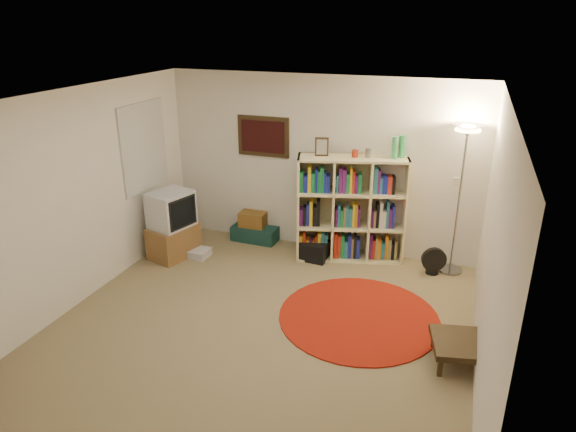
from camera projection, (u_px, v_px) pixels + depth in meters
name	position (u px, v px, depth m)	size (l,w,h in m)	color
room	(257.00, 218.00, 5.34)	(4.54, 4.54, 2.54)	#88754F
bookshelf	(349.00, 210.00, 7.08)	(1.53, 0.79, 1.77)	#FFF0AA
floor_lamp	(465.00, 152.00, 6.34)	(0.42, 0.42, 1.99)	gray
floor_fan	(434.00, 261.00, 6.80)	(0.33, 0.22, 0.38)	black
tv_stand	(173.00, 226.00, 7.21)	(0.62, 0.76, 0.97)	brown
dvd_box	(197.00, 253.00, 7.34)	(0.34, 0.29, 0.11)	silver
suitcase	(257.00, 232.00, 7.89)	(0.71, 0.47, 0.22)	#143933
wicker_basket	(253.00, 219.00, 7.80)	(0.40, 0.29, 0.22)	brown
duffel_bag	(314.00, 250.00, 7.23)	(0.41, 0.35, 0.27)	black
paper_towel	(322.00, 244.00, 7.50)	(0.12, 0.12, 0.22)	silver
red_rug	(359.00, 317.00, 5.87)	(1.83, 1.83, 0.02)	maroon
side_table	(461.00, 345.00, 5.04)	(0.66, 0.66, 0.26)	black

